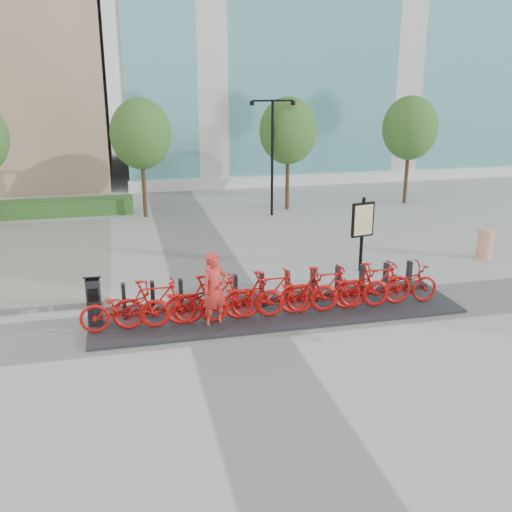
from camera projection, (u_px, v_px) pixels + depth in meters
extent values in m
plane|color=#9C9C9C|center=(231.00, 321.00, 14.38)|extent=(120.00, 120.00, 0.00)
cube|color=#1F421C|center=(64.00, 207.00, 25.41)|extent=(6.00, 1.20, 0.70)
cylinder|color=#311F13|center=(144.00, 183.00, 24.73)|extent=(0.18, 0.18, 3.00)
ellipsoid|color=#3B6F2D|center=(141.00, 134.00, 24.10)|extent=(2.60, 2.60, 2.99)
cylinder|color=#311F13|center=(287.00, 177.00, 26.18)|extent=(0.18, 0.18, 3.00)
ellipsoid|color=#3B6F2D|center=(288.00, 131.00, 25.55)|extent=(2.60, 2.60, 2.99)
cylinder|color=#311F13|center=(407.00, 172.00, 27.51)|extent=(0.18, 0.18, 3.00)
ellipsoid|color=#3B6F2D|center=(410.00, 128.00, 26.88)|extent=(2.60, 2.60, 2.99)
cylinder|color=black|center=(272.00, 159.00, 24.73)|extent=(0.12, 0.12, 5.00)
cube|color=black|center=(262.00, 101.00, 23.89)|extent=(0.90, 0.08, 0.08)
cube|color=black|center=(283.00, 101.00, 24.09)|extent=(0.90, 0.08, 0.08)
cylinder|color=black|center=(252.00, 103.00, 23.82)|extent=(0.20, 0.20, 0.18)
cylinder|color=black|center=(293.00, 103.00, 24.22)|extent=(0.20, 0.20, 0.18)
cube|color=#232327|center=(278.00, 311.00, 14.94)|extent=(9.60, 2.40, 0.08)
imported|color=#AC0D09|center=(124.00, 308.00, 13.57)|extent=(2.10, 0.73, 1.10)
imported|color=#AC0D09|center=(155.00, 303.00, 13.71)|extent=(2.04, 0.57, 1.22)
imported|color=#AC0D09|center=(185.00, 303.00, 13.89)|extent=(2.10, 0.73, 1.10)
imported|color=#AC0D09|center=(214.00, 298.00, 14.03)|extent=(2.04, 0.57, 1.22)
imported|color=#AC0D09|center=(242.00, 298.00, 14.21)|extent=(2.10, 0.73, 1.10)
imported|color=#AC0D09|center=(270.00, 293.00, 14.35)|extent=(2.04, 0.57, 1.22)
imported|color=#AC0D09|center=(298.00, 293.00, 14.53)|extent=(2.10, 0.73, 1.10)
imported|color=#AC0D09|center=(324.00, 288.00, 14.67)|extent=(2.04, 0.57, 1.22)
imported|color=#AC0D09|center=(350.00, 288.00, 14.85)|extent=(2.10, 0.73, 1.10)
imported|color=#AC0D09|center=(376.00, 284.00, 14.99)|extent=(2.04, 0.57, 1.22)
imported|color=#AC0D09|center=(401.00, 284.00, 15.17)|extent=(2.10, 0.73, 1.10)
cube|color=black|center=(94.00, 302.00, 13.85)|extent=(0.34, 0.30, 1.17)
cube|color=black|center=(92.00, 278.00, 13.66)|extent=(0.41, 0.35, 0.15)
cube|color=black|center=(93.00, 295.00, 13.64)|extent=(0.24, 0.03, 0.33)
imported|color=red|center=(215.00, 290.00, 13.82)|extent=(0.82, 0.70, 1.90)
cylinder|color=#E13F07|center=(485.00, 244.00, 19.30)|extent=(0.63, 0.63, 1.01)
cylinder|color=black|center=(362.00, 235.00, 17.80)|extent=(0.11, 0.11, 2.37)
cube|color=black|center=(363.00, 220.00, 17.65)|extent=(0.78, 0.27, 1.08)
cube|color=beige|center=(364.00, 220.00, 17.59)|extent=(0.66, 0.16, 0.95)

